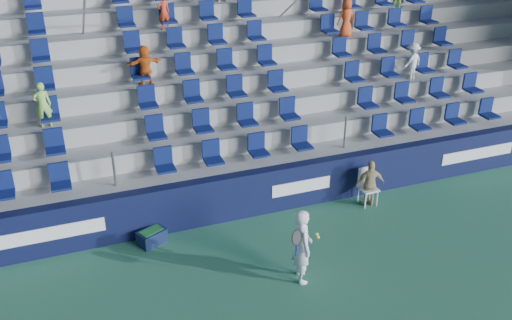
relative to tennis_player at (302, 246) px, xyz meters
The scene contains 7 objects.
ground 0.97m from the tennis_player, 132.44° to the right, with size 70.00×70.00×0.00m, color #307150.
sponsor_wall 2.83m from the tennis_player, 96.37° to the left, with size 24.00×0.32×1.20m.
grandstand 8.01m from the tennis_player, 92.28° to the left, with size 24.00×8.17×6.63m.
tennis_player is the anchor object (origin of this frame).
line_judge_chair 3.71m from the tennis_player, 38.56° to the left, with size 0.46×0.47×0.99m.
line_judge 3.62m from the tennis_player, 36.65° to the left, with size 0.75×0.31×1.28m, color tan.
ball_bin 3.69m from the tennis_player, 138.57° to the left, with size 0.74×0.63×0.35m.
Camera 1 is at (-3.97, -8.45, 7.74)m, focal length 40.00 mm.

